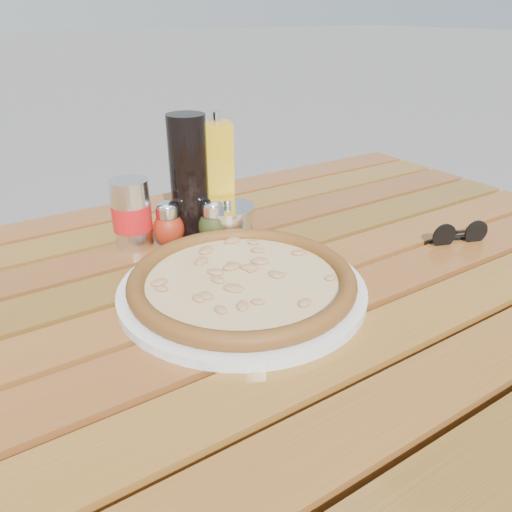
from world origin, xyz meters
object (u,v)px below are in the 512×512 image
table (263,319)px  pepper_shaker (168,225)px  plate (242,289)px  pizza (242,280)px  oregano_shaker (213,223)px  parmesan_tin (228,221)px  soda_can (132,215)px  olive_oil_cruet (218,173)px  dark_bottle (189,179)px  sunglasses (459,235)px

table → pepper_shaker: bearing=110.0°
plate → pizza: bearing=180.0°
oregano_shaker → parmesan_tin: oregano_shaker is taller
soda_can → olive_oil_cruet: size_ratio=0.57×
table → dark_bottle: 0.27m
soda_can → olive_oil_cruet: olive_oil_cruet is taller
oregano_shaker → table: bearing=-89.9°
plate → pepper_shaker: bearing=95.1°
pizza → olive_oil_cruet: size_ratio=1.76×
oregano_shaker → pepper_shaker: bearing=153.3°
pepper_shaker → dark_bottle: dark_bottle is taller
dark_bottle → oregano_shaker: bearing=-65.6°
olive_oil_cruet → sunglasses: (0.30, -0.33, -0.08)m
plate → dark_bottle: dark_bottle is taller
plate → pepper_shaker: 0.22m
table → parmesan_tin: (0.03, 0.17, 0.11)m
parmesan_tin → table: bearing=-101.7°
sunglasses → olive_oil_cruet: bearing=152.0°
table → plate: (-0.05, -0.02, 0.08)m
table → sunglasses: size_ratio=12.68×
pepper_shaker → soda_can: size_ratio=0.68×
dark_bottle → sunglasses: bearing=-36.2°
dark_bottle → olive_oil_cruet: 0.09m
pizza → oregano_shaker: oregano_shaker is taller
pizza → sunglasses: 0.42m
olive_oil_cruet → pizza: bearing=-112.6°
plate → pepper_shaker: size_ratio=4.39×
table → oregano_shaker: oregano_shaker is taller
plate → parmesan_tin: parmesan_tin is taller
pepper_shaker → sunglasses: size_ratio=0.74×
table → parmesan_tin: parmesan_tin is taller
table → pizza: size_ratio=3.80×
soda_can → olive_oil_cruet: 0.19m
oregano_shaker → olive_oil_cruet: size_ratio=0.39×
pepper_shaker → sunglasses: 0.51m
oregano_shaker → soda_can: 0.14m
pepper_shaker → olive_oil_cruet: size_ratio=0.39×
olive_oil_cruet → sunglasses: bearing=-46.9°
pizza → soda_can: (-0.07, 0.24, 0.04)m
pizza → parmesan_tin: size_ratio=2.91×
plate → sunglasses: (0.42, -0.06, 0.01)m
pizza → oregano_shaker: (0.05, 0.18, 0.02)m
pizza → oregano_shaker: bearing=74.2°
pepper_shaker → soda_can: 0.06m
oregano_shaker → olive_oil_cruet: (0.06, 0.09, 0.06)m
soda_can → sunglasses: soda_can is taller
dark_bottle → parmesan_tin: dark_bottle is taller
pepper_shaker → oregano_shaker: same height
pizza → soda_can: size_ratio=3.07×
pizza → dark_bottle: size_ratio=1.68×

